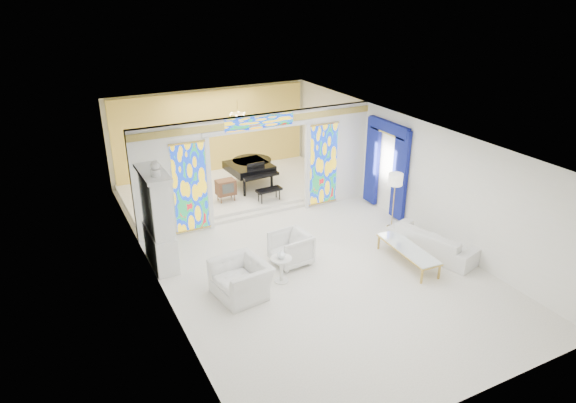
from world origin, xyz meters
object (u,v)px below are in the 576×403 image
china_cabinet (158,220)px  tv_console (226,187)px  armchair_left (241,279)px  sofa (433,241)px  armchair_right (291,249)px  grand_piano (251,166)px  coffee_table (408,249)px

china_cabinet → tv_console: 3.68m
armchair_left → sofa: 4.99m
armchair_right → grand_piano: bearing=162.9°
sofa → grand_piano: (-2.38, 5.89, 0.50)m
armchair_right → armchair_left: bearing=-70.6°
coffee_table → tv_console: bearing=117.1°
armchair_left → sofa: (4.96, -0.46, -0.05)m
armchair_left → sofa: armchair_left is taller
armchair_right → grand_piano: 4.84m
sofa → coffee_table: 0.90m
china_cabinet → coffee_table: bearing=-26.8°
china_cabinet → armchair_left: china_cabinet is taller
sofa → coffee_table: sofa is taller
china_cabinet → coffee_table: 5.97m
china_cabinet → tv_console: size_ratio=4.17×
armchair_left → grand_piano: (2.58, 5.43, 0.44)m
armchair_left → tv_console: 4.85m
grand_piano → tv_console: 1.44m
sofa → tv_console: (-3.56, 5.10, 0.27)m
china_cabinet → tv_console: bearing=44.2°
china_cabinet → sofa: 6.73m
armchair_left → coffee_table: bearing=73.6°
china_cabinet → armchair_right: size_ratio=3.12×
china_cabinet → armchair_left: size_ratio=2.29×
china_cabinet → grand_piano: bearing=41.3°
coffee_table → tv_console: 5.85m
coffee_table → grand_piano: (-1.50, 6.00, 0.44)m
grand_piano → china_cabinet: bearing=-142.4°
armchair_right → tv_console: tv_console is taller
coffee_table → armchair_left: bearing=172.0°
armchair_left → china_cabinet: bearing=-158.6°
china_cabinet → sofa: china_cabinet is taller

